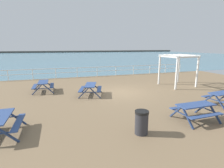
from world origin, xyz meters
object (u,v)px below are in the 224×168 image
picnic_table_mid_centre (90,87)px  litter_bin (142,122)px  picnic_table_near_left (223,95)px  picnic_table_far_right (0,121)px  lattice_pergola (178,63)px  picnic_table_far_left (43,84)px  picnic_table_near_right (196,108)px

picnic_table_mid_centre → litter_bin: litter_bin is taller
picnic_table_near_left → picnic_table_far_right: (-11.41, -0.14, 0.00)m
litter_bin → lattice_pergola: bearing=44.9°
picnic_table_mid_centre → picnic_table_far_right: size_ratio=1.19×
picnic_table_far_left → picnic_table_far_right: 6.83m
picnic_table_near_right → lattice_pergola: bearing=56.7°
picnic_table_near_left → picnic_table_far_right: same height
picnic_table_far_left → picnic_table_far_right: bearing=170.6°
picnic_table_near_left → picnic_table_mid_centre: bearing=140.7°
picnic_table_near_left → picnic_table_near_right: size_ratio=1.06×
picnic_table_far_left → lattice_pergola: (11.09, -1.30, 1.41)m
picnic_table_mid_centre → litter_bin: (0.85, -6.18, -0.10)m
picnic_table_near_left → lattice_pergola: lattice_pergola is taller
picnic_table_mid_centre → picnic_table_far_right: 6.39m
picnic_table_far_left → picnic_table_far_right: size_ratio=1.00×
picnic_table_near_left → picnic_table_far_left: (-10.24, 6.59, 0.00)m
picnic_table_far_left → litter_bin: bearing=-153.3°
picnic_table_mid_centre → lattice_pergola: lattice_pergola is taller
picnic_table_near_left → picnic_table_near_right: same height
picnic_table_near_right → lattice_pergola: (4.01, 6.54, 1.41)m
picnic_table_mid_centre → litter_bin: bearing=-155.8°
picnic_table_far_right → lattice_pergola: bearing=-65.9°
picnic_table_mid_centre → picnic_table_far_left: (-3.24, 2.09, 0.00)m
litter_bin → picnic_table_far_right: bearing=163.6°
picnic_table_near_right → litter_bin: litter_bin is taller
picnic_table_far_right → litter_bin: size_ratio=1.90×
picnic_table_near_left → lattice_pergola: 5.54m
picnic_table_near_right → picnic_table_far_right: (-8.25, 1.12, 0.00)m
picnic_table_near_left → picnic_table_far_left: size_ratio=1.08×
picnic_table_near_right → lattice_pergola: 7.80m
picnic_table_mid_centre → picnic_table_far_left: bearing=73.6°
picnic_table_mid_centre → lattice_pergola: bearing=-67.8°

